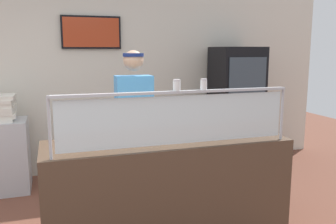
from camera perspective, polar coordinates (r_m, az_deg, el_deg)
ground_plane at (r=4.19m, az=-2.99°, el=-15.06°), size 12.00×12.00×0.00m
shop_rear_unit at (r=5.35m, az=-7.58°, el=5.40°), size 6.61×0.13×2.70m
serving_counter at (r=3.42m, az=-0.15°, el=-12.24°), size 2.21×0.69×0.95m
sneeze_guard at (r=2.95m, az=1.56°, el=-0.12°), size 2.04×0.06×0.48m
pizza_tray at (r=3.25m, az=-5.55°, el=-4.37°), size 0.41×0.41×0.04m
pizza_server at (r=3.23m, az=-5.19°, el=-4.05°), size 0.15×0.29×0.01m
parmesan_shaker at (r=2.91m, az=1.39°, el=4.18°), size 0.06×0.06×0.09m
pepper_flake_shaker at (r=3.00m, az=5.69°, el=4.30°), size 0.06×0.06×0.09m
worker_figure at (r=3.80m, az=-5.29°, el=-1.69°), size 0.41×0.50×1.76m
drink_fridge at (r=5.55m, az=10.73°, el=0.76°), size 0.69×0.64×1.81m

